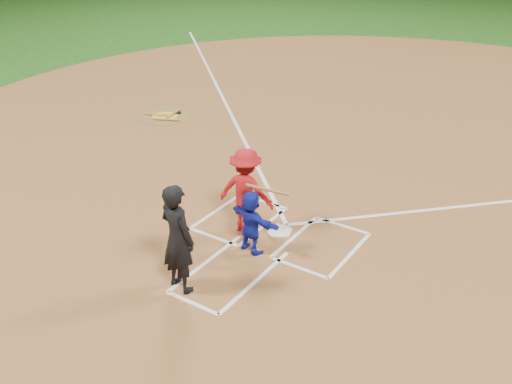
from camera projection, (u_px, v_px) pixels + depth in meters
The scene contains 13 objects.
ground at pixel (279, 232), 11.65m from camera, with size 120.00×120.00×0.00m, color #1A4912.
home_plate_dirt at pixel (389, 140), 16.11m from camera, with size 28.00×28.00×0.01m, color brown.
home_plate at pixel (279, 231), 11.64m from camera, with size 0.60×0.60×0.02m, color silver.
on_deck_circle at pixel (165, 116), 17.86m from camera, with size 1.70×1.70×0.01m, color brown.
on_deck_logo at pixel (165, 116), 17.86m from camera, with size 0.80×0.80×0.00m, color gold.
on_deck_bat_a at pixel (174, 114), 17.96m from camera, with size 0.06×0.06×0.84m, color #976237.
on_deck_bat_b at pixel (158, 115), 17.87m from camera, with size 0.06×0.06×0.84m, color olive.
on_deck_bat_c at pixel (166, 119), 17.47m from camera, with size 0.06×0.06×0.84m, color olive.
bat_weight_donut at pixel (178, 113), 18.05m from camera, with size 0.19×0.19×0.05m, color black.
catcher at pixel (251, 222), 10.71m from camera, with size 1.18×0.38×1.27m, color #141FA7.
umpire at pixel (178, 238), 9.51m from camera, with size 0.72×0.48×1.99m, color black.
chalk_markings at pixel (379, 148), 15.57m from camera, with size 28.35×17.32×0.01m.
batter_at_plate at pixel (246, 191), 11.31m from camera, with size 1.59×0.85×1.77m.
Camera 1 is at (5.10, -8.61, 6.03)m, focal length 40.00 mm.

